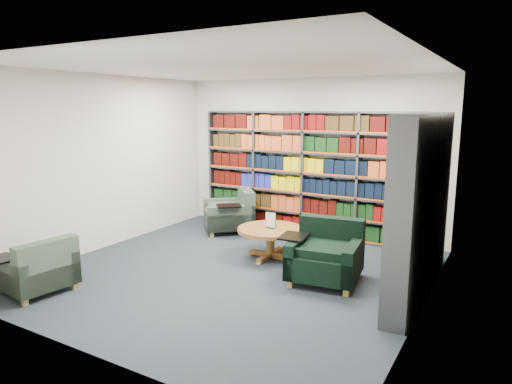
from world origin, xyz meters
The scene contains 7 objects.
room_shell centered at (0.00, 0.00, 1.40)m, with size 5.02×5.02×2.82m.
bookshelf_back centered at (0.00, 2.34, 1.10)m, with size 4.00×0.28×2.20m.
bookshelf_right centered at (2.34, 0.60, 1.10)m, with size 0.28×2.50×2.20m.
chair_teal_left centered at (-1.21, 1.83, 0.31)m, with size 1.21×1.21×0.78m.
chair_green_right centered at (1.21, 0.40, 0.32)m, with size 1.10×0.99×0.80m.
chair_teal_front centered at (-1.73, -1.81, 0.28)m, with size 0.86×0.96×0.70m.
coffee_table centered at (0.14, 0.80, 0.38)m, with size 1.00×1.00×0.70m.
Camera 1 is at (3.32, -5.11, 2.28)m, focal length 32.00 mm.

